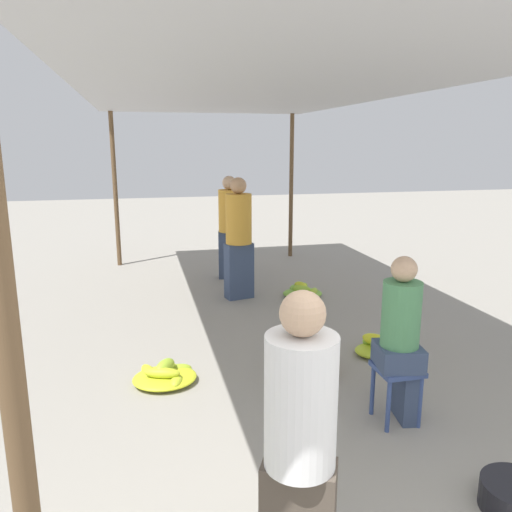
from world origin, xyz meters
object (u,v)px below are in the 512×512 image
Objects in this scene: shopper_walking_far at (230,226)px; stool at (397,378)px; banana_pile_right_0 at (302,292)px; banana_pile_right_1 at (376,346)px; crate_near at (308,364)px; vendor_foreground at (300,447)px; vendor_seated at (402,337)px; shopper_walking_mid at (239,237)px; banana_pile_left_1 at (165,375)px.

stool is at bearing -83.93° from shopper_walking_far.
banana_pile_right_1 reaches higher than banana_pile_right_0.
banana_pile_right_0 reaches higher than crate_near.
banana_pile_right_0 is (1.62, 4.74, -0.75)m from vendor_foreground.
banana_pile_right_1 is at bearing -87.06° from banana_pile_right_0.
vendor_seated is 4.70m from shopper_walking_far.
shopper_walking_mid is 1.13m from shopper_walking_far.
vendor_seated reaches higher than stool.
banana_pile_right_1 is (0.11, -2.15, 0.02)m from banana_pile_right_0.
shopper_walking_mid is (-0.18, 2.55, 0.83)m from crate_near.
crate_near is (1.38, -0.12, 0.01)m from banana_pile_left_1.
vendor_seated reaches higher than crate_near.
shopper_walking_mid reaches higher than banana_pile_right_0.
banana_pile_right_0 is at bearing 46.87° from banana_pile_left_1.
banana_pile_right_1 is (1.73, 2.58, -0.73)m from vendor_foreground.
shopper_walking_mid reaches higher than shopper_walking_far.
banana_pile_right_1 is at bearing 56.26° from vendor_foreground.
vendor_foreground reaches higher than banana_pile_right_1.
shopper_walking_mid is at bearing 63.58° from banana_pile_left_1.
banana_pile_left_1 is 3.87m from shopper_walking_far.
stool is at bearing -68.47° from crate_near.
crate_near is at bearing -164.55° from banana_pile_right_1.
vendor_seated is at bearing -83.66° from shopper_walking_far.
crate_near is at bearing -86.04° from shopper_walking_mid.
stool is 3.42m from banana_pile_right_0.
stool reaches higher than banana_pile_left_1.
vendor_seated is (1.29, 1.35, -0.10)m from vendor_foreground.
banana_pile_right_0 is (0.35, 3.39, -0.30)m from stool.
shopper_walking_mid is (-0.59, 3.55, 0.18)m from vendor_seated.
vendor_foreground is 6.07m from shopper_walking_far.
vendor_seated is 2.85× the size of banana_pile_right_1.
banana_pile_right_0 is at bearing 71.17° from vendor_foreground.
shopper_walking_far reaches higher than stool.
vendor_foreground is 3.51× the size of crate_near.
shopper_walking_mid reaches higher than banana_pile_left_1.
banana_pile_left_1 is (-0.51, 2.47, -0.76)m from vendor_foreground.
shopper_walking_mid reaches higher than vendor_foreground.
crate_near is 2.68m from shopper_walking_mid.
banana_pile_right_0 is 1.74m from shopper_walking_far.
vendor_foreground reaches higher than stool.
vendor_foreground is 2.58× the size of banana_pile_left_1.
stool is 1.12m from crate_near.
vendor_seated is 1.45m from banana_pile_right_1.
crate_near is at bearing -4.87° from banana_pile_left_1.
stool is 1.35m from banana_pile_right_1.
stool is 2.12m from banana_pile_left_1.
banana_pile_left_1 is at bearing 147.83° from stool.
shopper_walking_far is (0.07, 1.13, -0.03)m from shopper_walking_mid.
shopper_walking_far is (-0.50, 4.67, 0.51)m from stool.
crate_near is 3.76m from shopper_walking_far.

